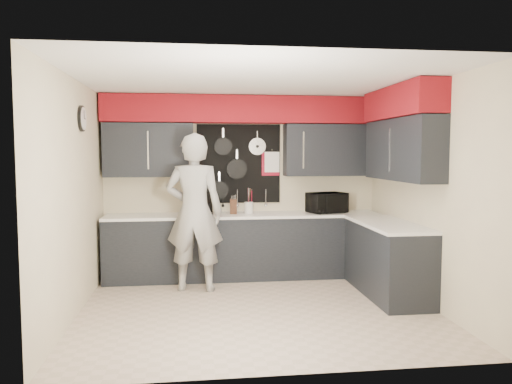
{
  "coord_description": "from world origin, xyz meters",
  "views": [
    {
      "loc": [
        -0.71,
        -5.57,
        1.79
      ],
      "look_at": [
        0.05,
        0.5,
        1.31
      ],
      "focal_mm": 35.0,
      "sensor_mm": 36.0,
      "label": 1
    }
  ],
  "objects": [
    {
      "name": "utensil_crock",
      "position": [
        0.07,
        1.46,
        1.0
      ],
      "size": [
        0.13,
        0.13,
        0.17
      ],
      "primitive_type": "cylinder",
      "color": "silver",
      "rests_on": "base_cabinets"
    },
    {
      "name": "knife_block",
      "position": [
        -0.15,
        1.45,
        1.03
      ],
      "size": [
        0.1,
        0.1,
        0.21
      ],
      "primitive_type": "cube",
      "rotation": [
        0.0,
        0.0,
        -0.1
      ],
      "color": "#361D11",
      "rests_on": "base_cabinets"
    },
    {
      "name": "left_wall_assembly",
      "position": [
        -1.99,
        0.02,
        1.33
      ],
      "size": [
        0.05,
        3.5,
        2.6
      ],
      "color": "beige",
      "rests_on": "ground"
    },
    {
      "name": "coffee_maker",
      "position": [
        -0.54,
        1.46,
        1.09
      ],
      "size": [
        0.2,
        0.24,
        0.33
      ],
      "rotation": [
        0.0,
        0.0,
        -0.11
      ],
      "color": "black",
      "rests_on": "base_cabinets"
    },
    {
      "name": "person",
      "position": [
        -0.71,
        0.86,
        1.02
      ],
      "size": [
        0.82,
        0.61,
        2.04
      ],
      "primitive_type": "imported",
      "rotation": [
        0.0,
        0.0,
        2.97
      ],
      "color": "#A8A8A6",
      "rests_on": "ground"
    },
    {
      "name": "ground",
      "position": [
        0.0,
        0.0,
        0.0
      ],
      "size": [
        4.0,
        4.0,
        0.0
      ],
      "primitive_type": "plane",
      "color": "#C9B19C",
      "rests_on": "ground"
    },
    {
      "name": "right_wall_assembly",
      "position": [
        1.85,
        0.26,
        1.94
      ],
      "size": [
        0.36,
        3.5,
        2.6
      ],
      "color": "beige",
      "rests_on": "ground"
    },
    {
      "name": "base_cabinets",
      "position": [
        0.49,
        1.13,
        0.46
      ],
      "size": [
        3.95,
        2.2,
        0.92
      ],
      "color": "black",
      "rests_on": "ground"
    },
    {
      "name": "back_wall_assembly",
      "position": [
        0.01,
        1.6,
        2.01
      ],
      "size": [
        4.0,
        0.36,
        2.6
      ],
      "color": "beige",
      "rests_on": "ground"
    },
    {
      "name": "microwave",
      "position": [
        1.2,
        1.42,
        1.07
      ],
      "size": [
        0.61,
        0.51,
        0.29
      ],
      "primitive_type": "imported",
      "rotation": [
        0.0,
        0.0,
        0.33
      ],
      "color": "black",
      "rests_on": "base_cabinets"
    }
  ]
}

